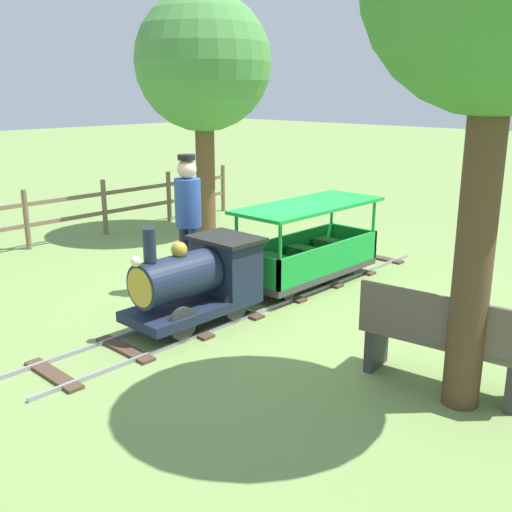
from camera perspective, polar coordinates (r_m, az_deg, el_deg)
The scene contains 8 objects.
ground_plane at distance 6.94m, azimuth 1.39°, elevation -3.98°, with size 60.00×60.00×0.00m, color #75934C.
track at distance 6.79m, azimuth 0.15°, elevation -4.30°, with size 0.76×5.70×0.04m.
locomotive at distance 6.08m, azimuth -5.40°, elevation -2.14°, with size 0.72×1.45×1.06m.
passenger_car at distance 7.31m, azimuth 5.00°, elevation 0.46°, with size 0.82×2.00×0.97m.
conductor_person at distance 6.92m, azimuth -6.46°, elevation 4.08°, with size 0.30×0.30×1.62m.
park_bench at distance 5.01m, azimuth 17.22°, elevation -7.60°, with size 1.34×0.57×0.82m.
oak_tree_far at distance 9.85m, azimuth -5.05°, elevation 17.71°, with size 2.14×2.14×3.80m.
fence_section at distance 9.84m, azimuth -17.50°, elevation 4.09°, with size 0.08×6.78×0.90m.
Camera 1 is at (-4.38, 4.85, 2.33)m, focal length 42.09 mm.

